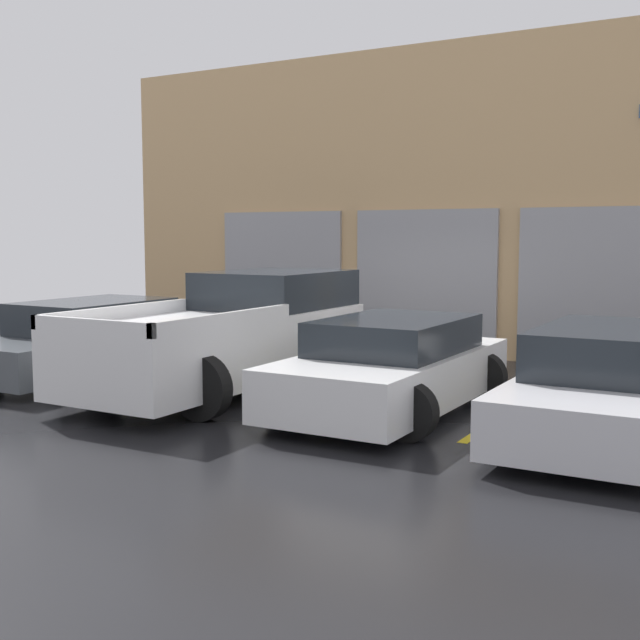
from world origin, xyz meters
name	(u,v)px	position (x,y,z in m)	size (l,w,h in m)	color
ground_plane	(365,379)	(0.00, 0.00, 0.00)	(28.00, 28.00, 0.00)	black
shophouse_building	(441,204)	(-0.01, 3.29, 2.92)	(14.70, 0.68, 5.94)	tan
pickup_truck	(234,334)	(-1.37, -1.71, 0.83)	(2.59, 5.34, 1.74)	white
sedan_white	(392,367)	(1.37, -1.96, 0.59)	(2.29, 4.22, 1.23)	white
sedan_side	(610,385)	(4.12, -1.96, 0.60)	(2.20, 4.52, 1.27)	silver
van_right	(90,340)	(-4.12, -1.96, 0.59)	(2.27, 4.39, 1.25)	#474C51
parking_stripe_far_left	(33,368)	(-5.49, -1.99, 0.00)	(0.12, 2.20, 0.01)	gold
parking_stripe_left	(153,383)	(-2.75, -1.99, 0.00)	(0.12, 2.20, 0.01)	gold
parking_stripe_centre	(302,400)	(0.00, -1.99, 0.00)	(0.12, 2.20, 0.01)	gold
parking_stripe_right	(492,423)	(2.75, -1.99, 0.00)	(0.12, 2.20, 0.01)	gold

